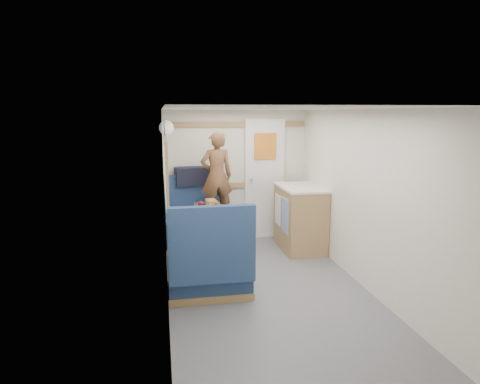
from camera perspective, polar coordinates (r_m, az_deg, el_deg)
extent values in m
plane|color=#515156|center=(4.76, 4.26, -13.80)|extent=(4.50, 4.50, 0.00)
plane|color=silver|center=(4.33, 4.63, 11.04)|extent=(4.50, 4.50, 0.00)
cube|color=silver|center=(6.60, -0.57, 2.23)|extent=(2.20, 0.02, 2.00)
cube|color=silver|center=(4.30, -9.90, -2.53)|extent=(0.02, 4.50, 2.00)
cube|color=silver|center=(4.84, 17.14, -1.37)|extent=(0.02, 4.50, 2.00)
cube|color=olive|center=(6.61, -0.53, 0.92)|extent=(2.15, 0.02, 0.08)
cube|color=olive|center=(6.52, -0.55, 9.00)|extent=(2.15, 0.02, 0.08)
cube|color=#9EAD93|center=(5.23, -9.91, 2.61)|extent=(0.04, 1.30, 0.72)
cube|color=white|center=(6.68, 3.29, 1.70)|extent=(0.62, 0.04, 1.86)
cube|color=orange|center=(6.59, 3.40, 6.13)|extent=(0.34, 0.03, 0.40)
cylinder|color=silver|center=(6.58, 1.53, 1.75)|extent=(0.04, 0.10, 0.04)
cube|color=white|center=(5.36, -5.12, -3.07)|extent=(0.62, 0.92, 0.04)
cylinder|color=silver|center=(5.45, -5.06, -6.65)|extent=(0.08, 0.08, 0.66)
cylinder|color=silver|center=(5.56, -5.00, -9.95)|extent=(0.36, 0.36, 0.03)
cube|color=navy|center=(6.25, -5.74, -5.59)|extent=(0.88, 0.50, 0.45)
cube|color=navy|center=(6.42, -6.02, -1.25)|extent=(0.88, 0.10, 0.80)
cube|color=olive|center=(6.31, -5.71, -7.20)|extent=(0.90, 0.52, 0.08)
cube|color=navy|center=(4.74, -4.09, -10.94)|extent=(0.88, 0.50, 0.45)
cube|color=navy|center=(4.34, -3.74, -7.06)|extent=(0.88, 0.10, 0.80)
cube|color=olive|center=(4.81, -4.06, -12.98)|extent=(0.90, 0.52, 0.08)
cube|color=olive|center=(6.42, -6.09, 0.83)|extent=(0.90, 0.14, 0.04)
sphere|color=white|center=(6.04, -9.78, 8.44)|extent=(0.20, 0.20, 0.20)
cube|color=olive|center=(6.24, 8.01, -3.52)|extent=(0.54, 0.90, 0.90)
cube|color=silver|center=(6.15, 8.12, 0.59)|extent=(0.56, 0.92, 0.03)
cube|color=#5972B2|center=(5.97, 6.03, -3.14)|extent=(0.01, 0.30, 0.48)
cube|color=silver|center=(6.31, 5.10, -2.38)|extent=(0.01, 0.28, 0.44)
imported|color=brown|center=(6.03, -3.14, 2.15)|extent=(0.49, 0.35, 1.25)
cube|color=black|center=(6.39, -6.17, 2.17)|extent=(0.58, 0.34, 0.26)
cube|color=silver|center=(5.27, -4.67, -2.96)|extent=(0.31, 0.37, 0.02)
sphere|color=#ED530A|center=(5.08, -2.75, -2.97)|extent=(0.07, 0.07, 0.07)
cube|color=#D6BE7B|center=(4.99, -4.16, -3.44)|extent=(0.11, 0.07, 0.04)
cylinder|color=white|center=(5.30, -5.21, -2.98)|extent=(0.06, 0.06, 0.01)
cylinder|color=white|center=(5.29, -5.22, -2.43)|extent=(0.01, 0.01, 0.10)
sphere|color=#4C0811|center=(5.27, -5.23, -1.64)|extent=(0.08, 0.08, 0.08)
cylinder|color=white|center=(4.97, -6.16, -3.24)|extent=(0.07, 0.07, 0.12)
cylinder|color=white|center=(5.55, -5.80, -1.84)|extent=(0.06, 0.06, 0.10)
cylinder|color=brown|center=(5.55, -3.00, -1.85)|extent=(0.06, 0.06, 0.09)
cylinder|color=black|center=(5.34, -4.88, -2.40)|extent=(0.04, 0.04, 0.09)
cube|color=olive|center=(5.72, -3.84, -1.49)|extent=(0.15, 0.23, 0.09)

